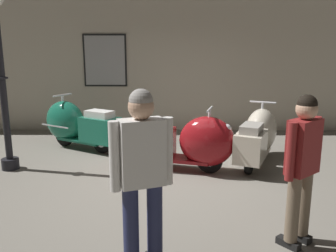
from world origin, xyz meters
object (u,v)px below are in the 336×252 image
scooter_2 (258,136)px  lamppost (0,64)px  scooter_0 (75,124)px  visitor_1 (142,170)px  visitor_0 (302,161)px  scooter_1 (190,142)px

scooter_2 → lamppost: lamppost is taller
scooter_0 → scooter_2: size_ratio=1.01×
scooter_0 → lamppost: (-0.77, -1.29, 1.25)m
visitor_1 → scooter_0: bearing=1.9°
visitor_0 → visitor_1: size_ratio=0.94×
visitor_0 → visitor_1: visitor_1 is taller
scooter_0 → scooter_1: 2.61m
scooter_1 → visitor_1: (-0.56, -2.67, 0.48)m
scooter_2 → lamppost: (-4.23, -0.43, 1.26)m
scooter_2 → visitor_0: size_ratio=1.13×
scooter_2 → visitor_1: visitor_1 is taller
scooter_2 → visitor_0: visitor_0 is taller
scooter_1 → lamppost: 3.25m
scooter_0 → visitor_0: visitor_0 is taller
scooter_2 → visitor_1: bearing=174.4°
lamppost → scooter_2: bearing=5.8°
scooter_1 → scooter_2: 1.33m
lamppost → scooter_0: bearing=59.1°
scooter_1 → scooter_0: bearing=163.4°
scooter_2 → visitor_0: (-0.25, -2.73, 0.43)m
scooter_0 → visitor_1: 4.39m
scooter_0 → visitor_0: bearing=162.1°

